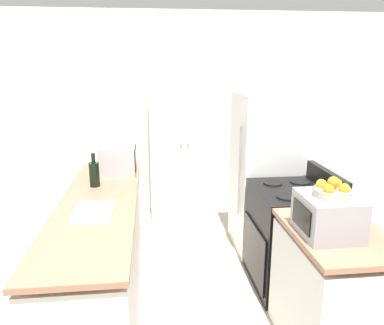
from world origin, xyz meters
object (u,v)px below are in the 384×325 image
at_px(stove, 290,237).
at_px(fruit_bowl, 332,190).
at_px(pantry_cabinet, 183,139).
at_px(toaster_oven, 328,215).
at_px(microwave, 119,157).
at_px(refrigerator, 268,173).
at_px(wine_bottle, 94,174).

distance_m(stove, fruit_bowl, 1.16).
height_order(pantry_cabinet, toaster_oven, pantry_cabinet).
height_order(microwave, fruit_bowl, fruit_bowl).
bearing_deg(microwave, pantry_cabinet, 50.90).
distance_m(pantry_cabinet, toaster_oven, 2.61).
height_order(refrigerator, fruit_bowl, refrigerator).
height_order(pantry_cabinet, stove, pantry_cabinet).
bearing_deg(wine_bottle, fruit_bowl, -36.06).
bearing_deg(stove, wine_bottle, 170.56).
height_order(pantry_cabinet, refrigerator, pantry_cabinet).
bearing_deg(microwave, stove, -26.53).
xyz_separation_m(stove, refrigerator, (0.02, 0.77, 0.37)).
bearing_deg(pantry_cabinet, refrigerator, -46.64).
xyz_separation_m(toaster_oven, fruit_bowl, (0.01, -0.01, 0.17)).
bearing_deg(microwave, toaster_oven, -49.07).
xyz_separation_m(stove, toaster_oven, (-0.12, -0.86, 0.57)).
bearing_deg(toaster_oven, refrigerator, 85.05).
relative_size(stove, toaster_oven, 2.81).
relative_size(wine_bottle, fruit_bowl, 1.33).
height_order(toaster_oven, fruit_bowl, fruit_bowl).
xyz_separation_m(pantry_cabinet, fruit_bowl, (0.70, -2.53, 0.17)).
relative_size(refrigerator, toaster_oven, 4.38).
bearing_deg(pantry_cabinet, fruit_bowl, -74.58).
relative_size(pantry_cabinet, toaster_oven, 5.47).
relative_size(pantry_cabinet, fruit_bowl, 9.13).
bearing_deg(fruit_bowl, refrigerator, 85.33).
height_order(pantry_cabinet, microwave, pantry_cabinet).
relative_size(microwave, wine_bottle, 1.79).
relative_size(pantry_cabinet, wine_bottle, 6.89).
relative_size(pantry_cabinet, refrigerator, 1.25).
height_order(stove, microwave, microwave).
bearing_deg(wine_bottle, pantry_cabinet, 56.84).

